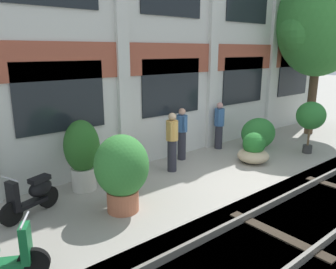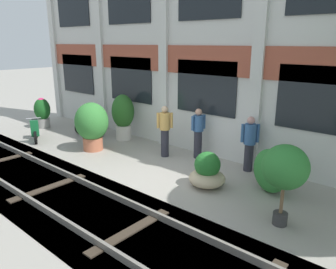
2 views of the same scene
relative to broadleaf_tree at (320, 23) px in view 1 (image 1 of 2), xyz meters
The scene contains 13 objects.
ground_plane 7.78m from the broadleaf_tree, 169.44° to the right, with size 80.00×80.00×0.00m, color #9E998E.
apartment_facade 6.53m from the broadleaf_tree, 166.29° to the left, with size 17.93×0.64×8.81m.
rail_tracks 8.54m from the broadleaf_tree, 150.75° to the right, with size 25.57×2.80×0.43m.
broadleaf_tree is the anchor object (origin of this frame).
potted_plant_glazed_jar 10.27m from the broadleaf_tree, behind, with size 0.86×0.86×1.75m.
potted_plant_ribbed_drum 10.16m from the broadleaf_tree, behind, with size 1.15×1.15×1.68m.
potted_plant_wide_bowl 6.27m from the broadleaf_tree, behind, with size 0.96×0.96×0.94m.
potted_plant_tall_urn 4.25m from the broadleaf_tree, 152.87° to the right, with size 0.93×0.93×1.73m.
scooter_second_parked 11.74m from the broadleaf_tree, behind, with size 1.33×0.69×0.98m.
resident_by_doorway 5.76m from the broadleaf_tree, 168.38° to the left, with size 0.43×0.37×1.63m.
resident_watching_tracks 7.23m from the broadleaf_tree, behind, with size 0.34×0.50×1.63m.
resident_near_plants 7.97m from the broadleaf_tree, behind, with size 0.41×0.39×1.69m.
topiary_hedge 5.13m from the broadleaf_tree, behind, with size 1.19×0.70×1.09m, color #2D7A33.
Camera 1 is at (-6.54, -5.26, 3.35)m, focal length 35.00 mm.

